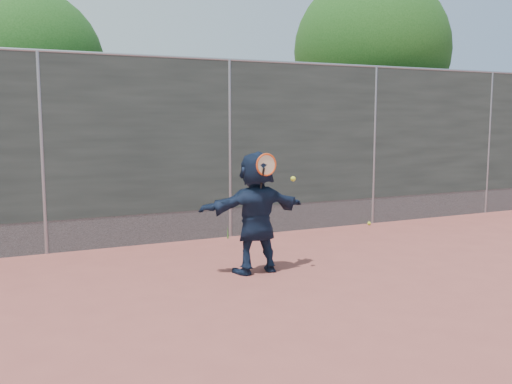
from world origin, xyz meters
name	(u,v)px	position (x,y,z in m)	size (l,w,h in m)	color
ground	(344,291)	(0.00, 0.00, 0.00)	(80.00, 80.00, 0.00)	#9E4C42
player	(256,212)	(-0.57, 1.22, 0.80)	(1.49, 0.47, 1.61)	#142039
ball_ground	(369,223)	(2.82, 3.35, 0.03)	(0.07, 0.07, 0.07)	#C9D52F
fence	(230,145)	(0.00, 3.50, 1.58)	(20.00, 0.06, 3.03)	#38423D
swing_action	(269,168)	(-0.49, 1.02, 1.40)	(0.57, 0.13, 0.51)	#EA4816
tree_right	(376,56)	(4.68, 5.75, 3.49)	(3.78, 3.60, 5.39)	#382314
tree_left	(33,71)	(-2.85, 6.55, 2.94)	(3.15, 3.00, 4.53)	#382314
weed_clump	(248,229)	(0.29, 3.38, 0.13)	(0.68, 0.07, 0.30)	#387226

